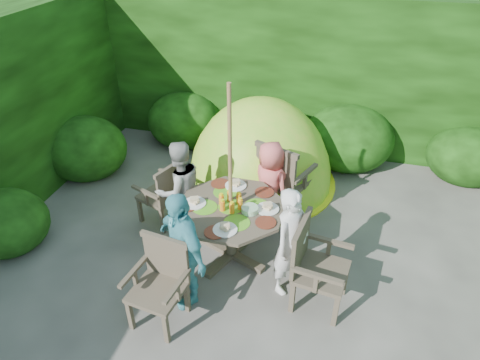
% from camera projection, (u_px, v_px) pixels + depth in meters
% --- Properties ---
extents(ground, '(60.00, 60.00, 0.00)m').
position_uv_depth(ground, '(267.00, 309.00, 4.53)').
color(ground, '#484540').
rests_on(ground, ground).
extents(hedge_enclosure, '(9.00, 9.00, 2.50)m').
position_uv_depth(hedge_enclosure, '(295.00, 147.00, 4.92)').
color(hedge_enclosure, black).
rests_on(hedge_enclosure, ground).
extents(patio_table, '(1.67, 1.67, 0.89)m').
position_uv_depth(patio_table, '(231.00, 215.00, 4.87)').
color(patio_table, '#3D3428').
rests_on(patio_table, ground).
extents(parasol_pole, '(0.06, 0.06, 2.20)m').
position_uv_depth(parasol_pole, '(230.00, 180.00, 4.61)').
color(parasol_pole, brown).
rests_on(parasol_pole, ground).
extents(garden_chair_right, '(0.60, 0.65, 0.97)m').
position_uv_depth(garden_chair_right, '(314.00, 264.00, 4.36)').
color(garden_chair_right, '#3D3428').
rests_on(garden_chair_right, ground).
extents(garden_chair_left, '(0.62, 0.65, 0.88)m').
position_uv_depth(garden_chair_left, '(164.00, 193.00, 5.52)').
color(garden_chair_left, '#3D3428').
rests_on(garden_chair_left, ground).
extents(garden_chair_back, '(0.80, 0.75, 1.06)m').
position_uv_depth(garden_chair_back, '(282.00, 178.00, 5.63)').
color(garden_chair_back, '#3D3428').
rests_on(garden_chair_back, ground).
extents(garden_chair_front, '(0.59, 0.54, 0.89)m').
position_uv_depth(garden_chair_front, '(161.00, 281.00, 4.23)').
color(garden_chair_front, '#3D3428').
rests_on(garden_chair_front, ground).
extents(child_right, '(0.50, 0.56, 1.29)m').
position_uv_depth(child_right, '(291.00, 242.00, 4.46)').
color(child_right, silver).
rests_on(child_right, ground).
extents(child_left, '(0.78, 0.79, 1.29)m').
position_uv_depth(child_left, '(180.00, 189.00, 5.26)').
color(child_left, '#9E9F99').
rests_on(child_left, ground).
extents(child_back, '(0.70, 0.65, 1.21)m').
position_uv_depth(child_back, '(270.00, 185.00, 5.41)').
color(child_back, '#E25F5D').
rests_on(child_back, ground).
extents(child_front, '(0.84, 0.76, 1.37)m').
position_uv_depth(child_front, '(182.00, 250.00, 4.31)').
color(child_front, '#4CA6B2').
rests_on(child_front, ground).
extents(dome_tent, '(2.45, 2.45, 2.63)m').
position_uv_depth(dome_tent, '(259.00, 181.00, 6.59)').
color(dome_tent, '#81DB2A').
rests_on(dome_tent, ground).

